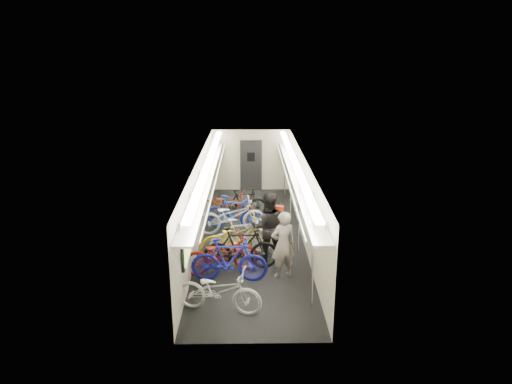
{
  "coord_description": "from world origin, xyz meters",
  "views": [
    {
      "loc": [
        -0.06,
        -12.39,
        5.32
      ],
      "look_at": [
        0.14,
        0.96,
        1.15
      ],
      "focal_mm": 32.0,
      "sensor_mm": 36.0,
      "label": 1
    }
  ],
  "objects_px": {
    "bicycle_1": "(229,260)",
    "passenger_mid": "(268,227)",
    "backpack": "(278,213)",
    "passenger_near": "(283,245)",
    "bicycle_0": "(219,291)"
  },
  "relations": [
    {
      "from": "passenger_near",
      "to": "backpack",
      "type": "bearing_deg",
      "value": -106.42
    },
    {
      "from": "bicycle_1",
      "to": "passenger_near",
      "type": "height_order",
      "value": "passenger_near"
    },
    {
      "from": "bicycle_1",
      "to": "passenger_mid",
      "type": "relative_size",
      "value": 0.99
    },
    {
      "from": "passenger_mid",
      "to": "bicycle_1",
      "type": "bearing_deg",
      "value": 47.11
    },
    {
      "from": "backpack",
      "to": "passenger_near",
      "type": "bearing_deg",
      "value": -61.96
    },
    {
      "from": "bicycle_1",
      "to": "passenger_mid",
      "type": "height_order",
      "value": "passenger_mid"
    },
    {
      "from": "bicycle_0",
      "to": "bicycle_1",
      "type": "height_order",
      "value": "bicycle_1"
    },
    {
      "from": "passenger_mid",
      "to": "backpack",
      "type": "height_order",
      "value": "passenger_mid"
    },
    {
      "from": "passenger_near",
      "to": "bicycle_1",
      "type": "bearing_deg",
      "value": -9.92
    },
    {
      "from": "bicycle_1",
      "to": "passenger_near",
      "type": "xyz_separation_m",
      "value": [
        1.29,
        0.22,
        0.29
      ]
    },
    {
      "from": "bicycle_1",
      "to": "passenger_mid",
      "type": "xyz_separation_m",
      "value": [
        0.97,
        1.19,
        0.38
      ]
    },
    {
      "from": "bicycle_0",
      "to": "backpack",
      "type": "height_order",
      "value": "backpack"
    },
    {
      "from": "bicycle_1",
      "to": "backpack",
      "type": "xyz_separation_m",
      "value": [
        1.23,
        1.26,
        0.73
      ]
    },
    {
      "from": "bicycle_0",
      "to": "passenger_mid",
      "type": "relative_size",
      "value": 1.0
    },
    {
      "from": "bicycle_1",
      "to": "backpack",
      "type": "height_order",
      "value": "backpack"
    }
  ]
}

